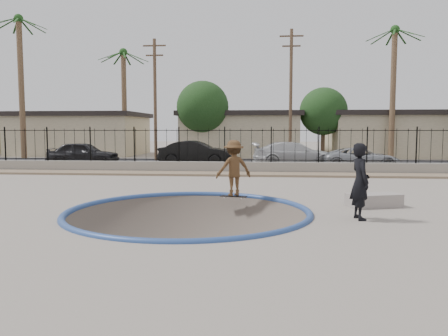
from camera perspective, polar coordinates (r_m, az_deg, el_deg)
name	(u,v)px	position (r m, az deg, el deg)	size (l,w,h in m)	color
ground	(227,189)	(25.49, 0.44, -2.72)	(120.00, 120.00, 2.20)	slate
bowl_pit	(189,212)	(12.57, -4.65, -5.76)	(6.84, 6.84, 1.80)	#463E36
coping_ring	(189,212)	(12.57, -4.65, -5.76)	(7.04, 7.04, 0.20)	navy
rock_strip	(223,174)	(22.58, -0.17, -0.78)	(42.00, 1.60, 0.11)	#8E765D
retaining_wall	(225,167)	(23.65, 0.09, 0.08)	(42.00, 0.45, 0.60)	gray
fence	(225,145)	(23.57, 0.09, 2.99)	(40.00, 0.04, 1.80)	black
street	(233,163)	(30.33, 1.24, 0.65)	(90.00, 8.00, 0.04)	black
house_west	(82,133)	(43.21, -18.11, 4.32)	(11.60, 8.60, 3.90)	tan
house_center	(241,134)	(39.72, 2.23, 4.52)	(10.60, 8.60, 3.90)	tan
house_east	(400,134)	(41.39, 22.02, 4.17)	(12.60, 8.60, 3.90)	tan
palm_left	(20,58)	(38.70, -25.08, 12.92)	(2.30, 2.30, 11.30)	brown
palm_mid	(124,79)	(39.33, -12.96, 11.27)	(2.30, 2.30, 9.30)	brown
palm_right	(394,64)	(36.85, 21.30, 12.49)	(2.30, 2.30, 10.30)	brown
utility_pole_left	(155,98)	(33.26, -8.99, 9.06)	(1.70, 0.24, 9.00)	#473323
utility_pole_mid	(291,93)	(32.32, 8.71, 9.63)	(1.70, 0.24, 9.50)	#473323
street_tree_left	(203,107)	(36.57, -2.80, 7.94)	(4.32, 4.32, 6.36)	#473323
street_tree_mid	(323,111)	(37.50, 12.86, 7.21)	(3.96, 3.96, 5.83)	#473323
skater	(234,171)	(14.86, 1.27, -0.37)	(1.23, 0.70, 1.90)	brown
skateboard	(234,197)	(14.97, 1.27, -3.74)	(0.94, 0.40, 0.08)	black
videographer	(360,181)	(11.92, 17.37, -1.69)	(0.73, 0.48, 2.01)	black
concrete_ledge	(374,200)	(14.10, 18.98, -4.01)	(1.60, 0.70, 0.40)	gray
car_a	(83,154)	(29.51, -17.89, 1.80)	(1.81, 4.49, 1.53)	black
car_b	(196,153)	(28.55, -3.69, 1.98)	(1.66, 4.77, 1.57)	black
car_c	(294,154)	(27.80, 9.19, 1.80)	(2.15, 5.28, 1.53)	#B9B9BB
car_d	(361,158)	(27.23, 17.51, 1.26)	(2.06, 4.48, 1.24)	#999CA1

